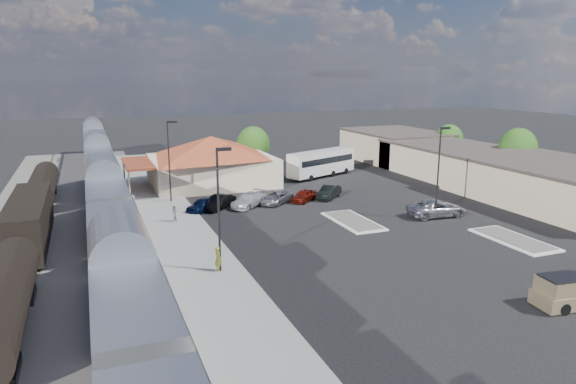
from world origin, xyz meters
name	(u,v)px	position (x,y,z in m)	size (l,w,h in m)	color
ground	(324,232)	(0.00, 0.00, 0.00)	(280.00, 280.00, 0.00)	black
railbed	(72,233)	(-21.00, 8.00, 0.06)	(16.00, 100.00, 0.12)	#4C4944
platform	(178,228)	(-12.00, 6.00, 0.09)	(5.50, 92.00, 0.18)	gray
passenger_train	(106,203)	(-18.00, 6.56, 2.87)	(3.00, 104.00, 5.55)	silver
freight_cars	(29,224)	(-24.00, 5.44, 1.93)	(2.80, 46.00, 4.00)	black
station_depot	(211,160)	(-4.56, 24.00, 3.13)	(18.35, 12.24, 6.20)	beige
buildings_east	(468,163)	(28.00, 14.28, 2.27)	(14.40, 51.40, 4.80)	#C6B28C
traffic_island_south	(353,221)	(4.00, 2.00, 0.10)	(3.30, 7.50, 0.21)	silver
traffic_island_north	(514,239)	(14.00, -8.00, 0.10)	(3.30, 7.50, 0.21)	silver
lamp_plat_s	(220,200)	(-10.90, -6.00, 5.34)	(1.08, 0.25, 9.00)	black
lamp_plat_n	(170,155)	(-10.90, 16.00, 5.34)	(1.08, 0.25, 9.00)	black
lamp_lot	(439,165)	(12.10, 0.00, 5.34)	(1.08, 0.25, 9.00)	black
tree_east_b	(518,148)	(34.00, 12.00, 4.22)	(4.94, 4.94, 6.96)	#382314
tree_east_c	(449,140)	(34.00, 26.00, 3.76)	(4.41, 4.41, 6.21)	#382314
tree_depot	(253,144)	(3.00, 30.00, 4.02)	(4.71, 4.71, 6.63)	#382314
suv	(437,208)	(12.69, 0.73, 0.82)	(2.72, 5.90, 1.64)	#9FA0A7
coach_bus	(322,162)	(10.72, 23.45, 2.07)	(11.26, 6.59, 3.59)	white
person_a	(218,259)	(-11.15, -5.98, 1.10)	(0.67, 0.44, 1.84)	gold
person_b	(174,214)	(-11.98, 7.66, 1.00)	(0.80, 0.62, 1.64)	silver
parked_car_a	(203,205)	(-8.50, 11.26, 0.70)	(1.64, 4.09, 1.39)	#0D1B42
parked_car_b	(219,202)	(-6.73, 11.56, 0.74)	(1.57, 4.49, 1.48)	black
parked_car_c	(249,200)	(-3.53, 11.26, 0.74)	(2.07, 5.09, 1.48)	silver
parked_car_d	(276,197)	(-0.33, 11.56, 0.66)	(2.21, 4.79, 1.33)	gray
parked_car_e	(304,195)	(2.87, 11.26, 0.67)	(1.58, 3.94, 1.34)	maroon
parked_car_f	(329,192)	(6.07, 11.56, 0.73)	(1.54, 4.40, 1.45)	black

